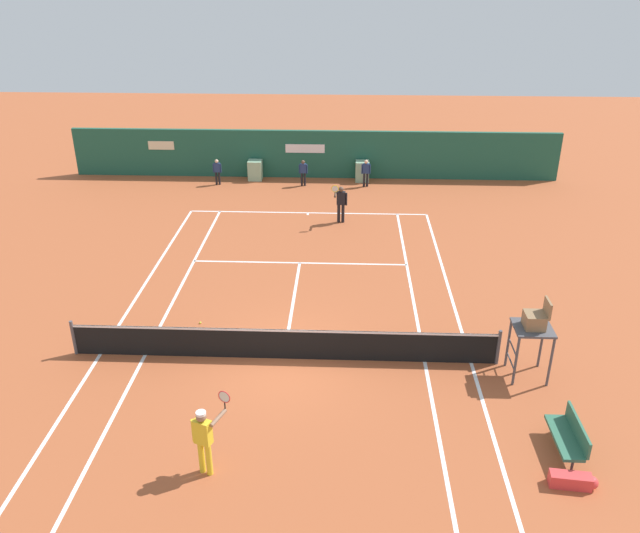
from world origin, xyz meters
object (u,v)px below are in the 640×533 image
at_px(player_bench, 569,435).
at_px(ball_kid_right_post, 366,171).
at_px(player_on_baseline, 341,201).
at_px(umpire_chair, 534,326).
at_px(ball_kid_left_post, 303,171).
at_px(ball_kid_centre_post, 217,170).
at_px(equipment_bag, 575,481).
at_px(tennis_ball_near_service_line, 200,323).
at_px(player_near_side, 204,436).

bearing_deg(player_bench, ball_kid_right_post, 12.41).
bearing_deg(player_on_baseline, umpire_chair, 117.99).
distance_m(ball_kid_left_post, ball_kid_centre_post, 4.32).
bearing_deg(ball_kid_left_post, ball_kid_centre_post, 0.01).
distance_m(umpire_chair, player_bench, 3.22).
bearing_deg(equipment_bag, player_bench, 81.77).
distance_m(ball_kid_right_post, tennis_ball_near_service_line, 14.79).
xyz_separation_m(ball_kid_right_post, tennis_ball_near_service_line, (-5.44, -13.73, -0.76)).
distance_m(equipment_bag, ball_kid_right_post, 20.61).
bearing_deg(tennis_ball_near_service_line, player_near_side, -76.61).
bearing_deg(ball_kid_left_post, tennis_ball_near_service_line, 80.43).
relative_size(player_near_side, ball_kid_left_post, 1.43).
distance_m(player_bench, ball_kid_right_post, 19.57).
height_order(equipment_bag, ball_kid_centre_post, ball_kid_centre_post).
distance_m(player_on_baseline, tennis_ball_near_service_line, 9.81).
height_order(equipment_bag, tennis_ball_near_service_line, equipment_bag).
xyz_separation_m(player_bench, player_near_side, (-8.13, -0.98, 0.50)).
relative_size(player_on_baseline, ball_kid_right_post, 1.34).
bearing_deg(player_bench, ball_kid_centre_post, 31.37).
distance_m(player_near_side, ball_kid_left_post, 20.11).
bearing_deg(equipment_bag, ball_kid_left_post, 109.55).
bearing_deg(umpire_chair, ball_kid_left_post, 24.01).
bearing_deg(ball_kid_centre_post, ball_kid_left_post, 176.55).
bearing_deg(tennis_ball_near_service_line, player_bench, -29.18).
relative_size(player_near_side, ball_kid_right_post, 1.37).
distance_m(player_bench, ball_kid_centre_post, 22.39).
bearing_deg(ball_kid_left_post, ball_kid_right_post, -179.99).
distance_m(umpire_chair, equipment_bag, 4.35).
relative_size(ball_kid_right_post, tennis_ball_near_service_line, 20.20).
bearing_deg(umpire_chair, tennis_ball_near_service_line, 76.09).
bearing_deg(tennis_ball_near_service_line, player_on_baseline, 64.15).
relative_size(umpire_chair, player_on_baseline, 1.26).
height_order(umpire_chair, equipment_bag, umpire_chair).
bearing_deg(player_near_side, umpire_chair, 48.27).
height_order(umpire_chair, ball_kid_centre_post, umpire_chair).
bearing_deg(ball_kid_right_post, player_near_side, 79.11).
bearing_deg(ball_kid_right_post, ball_kid_left_post, 0.17).
relative_size(player_on_baseline, ball_kid_centre_post, 1.41).
bearing_deg(ball_kid_left_post, player_bench, 110.99).
height_order(equipment_bag, ball_kid_right_post, ball_kid_right_post).
bearing_deg(ball_kid_left_post, umpire_chair, 114.02).
bearing_deg(tennis_ball_near_service_line, equipment_bag, -34.28).
bearing_deg(player_on_baseline, tennis_ball_near_service_line, 67.02).
bearing_deg(equipment_bag, ball_kid_centre_post, 119.65).
xyz_separation_m(equipment_bag, player_on_baseline, (-5.23, 15.26, 0.80)).
relative_size(umpire_chair, tennis_ball_near_service_line, 34.21).
bearing_deg(player_near_side, ball_kid_left_post, 109.21).
distance_m(player_on_baseline, ball_kid_left_post, 5.31).
xyz_separation_m(player_near_side, tennis_ball_near_service_line, (-1.52, 6.37, -0.97)).
relative_size(umpire_chair, ball_kid_right_post, 1.69).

